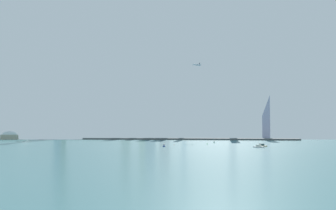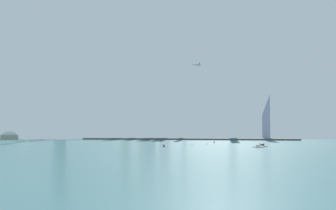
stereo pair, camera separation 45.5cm
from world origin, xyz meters
name	(u,v)px [view 1 (the left image)]	position (x,y,z in m)	size (l,w,h in m)	color
ground_plane	(105,150)	(0.00, 0.00, 0.00)	(6000.00, 6000.00, 0.00)	#3A6C71
waterfront_pier	(153,139)	(0.00, 418.87, 1.93)	(694.82, 40.86, 3.85)	#545859
observation_tower	(64,73)	(-239.92, 447.88, 170.35)	(34.44, 34.44, 369.31)	gray
stadium_dome	(14,135)	(-354.37, 408.73, 10.31)	(81.61, 81.61, 37.90)	#ABA68E
skyscraper_0	(143,114)	(-47.59, 532.58, 65.17)	(16.06, 26.73, 137.04)	#AEB18F
skyscraper_1	(151,120)	(-9.29, 438.31, 48.53)	(24.14, 12.46, 117.14)	#485C86
skyscraper_2	(164,117)	(12.72, 528.59, 58.13)	(12.54, 15.67, 116.26)	#79ADBC
skyscraper_3	(266,114)	(275.16, 458.80, 63.90)	(18.99, 12.87, 134.49)	#B1ABCF
skyscraper_4	(232,105)	(194.97, 485.31, 87.60)	(17.87, 20.53, 178.20)	slate
skyscraper_5	(184,109)	(70.15, 488.54, 76.62)	(12.03, 17.29, 156.40)	#6C8AAC
skyscraper_6	(165,119)	(25.38, 441.82, 51.69)	(24.35, 14.99, 103.37)	gray
skyscraper_7	(60,108)	(-265.31, 480.51, 81.04)	(21.57, 19.04, 189.75)	#919CBE
skyscraper_8	(126,111)	(-89.37, 508.92, 72.08)	(20.21, 25.35, 144.16)	beige
boat_0	(259,147)	(224.60, 94.36, 1.72)	(17.63, 16.24, 9.30)	white
boat_1	(164,146)	(71.33, 102.98, 1.77)	(3.83, 11.17, 10.67)	#294790
boat_2	(214,142)	(151.65, 248.57, 1.72)	(2.53, 6.75, 11.39)	white
boat_3	(262,146)	(232.43, 124.54, 1.83)	(17.27, 14.32, 5.07)	beige
channel_buoy_0	(207,144)	(139.79, 193.06, 1.03)	(1.82, 1.82, 2.05)	green
channel_buoy_1	(174,144)	(81.52, 160.31, 1.06)	(1.02, 1.02, 2.12)	#E54C19
airplane	(197,65)	(108.25, 407.94, 180.48)	(23.32, 22.82, 7.54)	#ABB9CB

